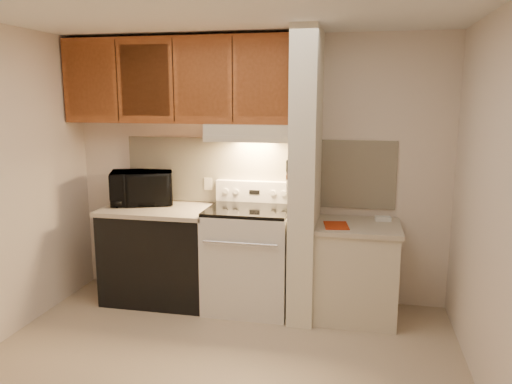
# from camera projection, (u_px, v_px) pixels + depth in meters

# --- Properties ---
(floor) EXTENTS (3.60, 3.60, 0.00)m
(floor) POSITION_uv_depth(u_px,v_px,m) (214.00, 371.00, 3.58)
(floor) COLOR #C0AB8F
(floor) RESTS_ON ground
(ceiling) EXTENTS (3.60, 3.60, 0.00)m
(ceiling) POSITION_uv_depth(u_px,v_px,m) (208.00, 5.00, 3.11)
(ceiling) COLOR white
(ceiling) RESTS_ON wall_back
(wall_back) EXTENTS (3.60, 2.50, 0.02)m
(wall_back) POSITION_uv_depth(u_px,v_px,m) (257.00, 170.00, 4.79)
(wall_back) COLOR silver
(wall_back) RESTS_ON floor
(wall_right) EXTENTS (0.02, 3.00, 2.50)m
(wall_right) POSITION_uv_depth(u_px,v_px,m) (500.00, 214.00, 2.98)
(wall_right) COLOR silver
(wall_right) RESTS_ON floor
(backsplash) EXTENTS (2.60, 0.02, 0.63)m
(backsplash) POSITION_uv_depth(u_px,v_px,m) (256.00, 172.00, 4.78)
(backsplash) COLOR white
(backsplash) RESTS_ON wall_back
(range_body) EXTENTS (0.76, 0.65, 0.92)m
(range_body) POSITION_uv_depth(u_px,v_px,m) (249.00, 260.00, 4.60)
(range_body) COLOR silver
(range_body) RESTS_ON floor
(oven_window) EXTENTS (0.50, 0.01, 0.30)m
(oven_window) POSITION_uv_depth(u_px,v_px,m) (241.00, 267.00, 4.29)
(oven_window) COLOR black
(oven_window) RESTS_ON range_body
(oven_handle) EXTENTS (0.65, 0.02, 0.02)m
(oven_handle) POSITION_uv_depth(u_px,v_px,m) (240.00, 243.00, 4.21)
(oven_handle) COLOR silver
(oven_handle) RESTS_ON range_body
(cooktop) EXTENTS (0.74, 0.64, 0.03)m
(cooktop) POSITION_uv_depth(u_px,v_px,m) (249.00, 210.00, 4.51)
(cooktop) COLOR black
(cooktop) RESTS_ON range_body
(range_backguard) EXTENTS (0.76, 0.08, 0.20)m
(range_backguard) POSITION_uv_depth(u_px,v_px,m) (255.00, 191.00, 4.77)
(range_backguard) COLOR silver
(range_backguard) RESTS_ON range_body
(range_display) EXTENTS (0.10, 0.01, 0.04)m
(range_display) POSITION_uv_depth(u_px,v_px,m) (254.00, 192.00, 4.73)
(range_display) COLOR black
(range_display) RESTS_ON range_backguard
(range_knob_left_outer) EXTENTS (0.05, 0.02, 0.05)m
(range_knob_left_outer) POSITION_uv_depth(u_px,v_px,m) (226.00, 191.00, 4.78)
(range_knob_left_outer) COLOR silver
(range_knob_left_outer) RESTS_ON range_backguard
(range_knob_left_inner) EXTENTS (0.05, 0.02, 0.05)m
(range_knob_left_inner) POSITION_uv_depth(u_px,v_px,m) (236.00, 192.00, 4.76)
(range_knob_left_inner) COLOR silver
(range_knob_left_inner) RESTS_ON range_backguard
(range_knob_right_inner) EXTENTS (0.05, 0.02, 0.05)m
(range_knob_right_inner) POSITION_uv_depth(u_px,v_px,m) (273.00, 193.00, 4.69)
(range_knob_right_inner) COLOR silver
(range_knob_right_inner) RESTS_ON range_backguard
(range_knob_right_outer) EXTENTS (0.05, 0.02, 0.05)m
(range_knob_right_outer) POSITION_uv_depth(u_px,v_px,m) (284.00, 193.00, 4.67)
(range_knob_right_outer) COLOR silver
(range_knob_right_outer) RESTS_ON range_backguard
(dishwasher_front) EXTENTS (1.00, 0.63, 0.87)m
(dishwasher_front) POSITION_uv_depth(u_px,v_px,m) (160.00, 256.00, 4.79)
(dishwasher_front) COLOR black
(dishwasher_front) RESTS_ON floor
(left_countertop) EXTENTS (1.04, 0.67, 0.04)m
(left_countertop) POSITION_uv_depth(u_px,v_px,m) (158.00, 210.00, 4.71)
(left_countertop) COLOR #BCAF9A
(left_countertop) RESTS_ON dishwasher_front
(spoon_rest) EXTENTS (0.24, 0.15, 0.02)m
(spoon_rest) POSITION_uv_depth(u_px,v_px,m) (153.00, 202.00, 4.92)
(spoon_rest) COLOR black
(spoon_rest) RESTS_ON left_countertop
(teal_jar) EXTENTS (0.10, 0.10, 0.11)m
(teal_jar) POSITION_uv_depth(u_px,v_px,m) (129.00, 198.00, 4.87)
(teal_jar) COLOR #2A5D51
(teal_jar) RESTS_ON left_countertop
(outlet) EXTENTS (0.08, 0.01, 0.12)m
(outlet) POSITION_uv_depth(u_px,v_px,m) (208.00, 184.00, 4.89)
(outlet) COLOR beige
(outlet) RESTS_ON backsplash
(microwave) EXTENTS (0.69, 0.58, 0.32)m
(microwave) POSITION_uv_depth(u_px,v_px,m) (142.00, 187.00, 4.85)
(microwave) COLOR black
(microwave) RESTS_ON left_countertop
(partition_pillar) EXTENTS (0.22, 0.70, 2.50)m
(partition_pillar) POSITION_uv_depth(u_px,v_px,m) (306.00, 177.00, 4.35)
(partition_pillar) COLOR #ECE5CC
(partition_pillar) RESTS_ON floor
(pillar_trim) EXTENTS (0.01, 0.70, 0.04)m
(pillar_trim) POSITION_uv_depth(u_px,v_px,m) (293.00, 171.00, 4.36)
(pillar_trim) COLOR #964C23
(pillar_trim) RESTS_ON partition_pillar
(knife_strip) EXTENTS (0.02, 0.42, 0.04)m
(knife_strip) POSITION_uv_depth(u_px,v_px,m) (291.00, 170.00, 4.31)
(knife_strip) COLOR black
(knife_strip) RESTS_ON partition_pillar
(knife_blade_a) EXTENTS (0.01, 0.03, 0.16)m
(knife_blade_a) POSITION_uv_depth(u_px,v_px,m) (287.00, 184.00, 4.18)
(knife_blade_a) COLOR silver
(knife_blade_a) RESTS_ON knife_strip
(knife_handle_a) EXTENTS (0.02, 0.02, 0.10)m
(knife_handle_a) POSITION_uv_depth(u_px,v_px,m) (287.00, 166.00, 4.16)
(knife_handle_a) COLOR black
(knife_handle_a) RESTS_ON knife_strip
(knife_blade_b) EXTENTS (0.01, 0.04, 0.18)m
(knife_blade_b) POSITION_uv_depth(u_px,v_px,m) (288.00, 184.00, 4.25)
(knife_blade_b) COLOR silver
(knife_blade_b) RESTS_ON knife_strip
(knife_handle_b) EXTENTS (0.02, 0.02, 0.10)m
(knife_handle_b) POSITION_uv_depth(u_px,v_px,m) (289.00, 165.00, 4.23)
(knife_handle_b) COLOR black
(knife_handle_b) RESTS_ON knife_strip
(knife_blade_c) EXTENTS (0.01, 0.04, 0.20)m
(knife_blade_c) POSITION_uv_depth(u_px,v_px,m) (290.00, 183.00, 4.34)
(knife_blade_c) COLOR silver
(knife_blade_c) RESTS_ON knife_strip
(knife_handle_c) EXTENTS (0.02, 0.02, 0.10)m
(knife_handle_c) POSITION_uv_depth(u_px,v_px,m) (290.00, 164.00, 4.30)
(knife_handle_c) COLOR black
(knife_handle_c) RESTS_ON knife_strip
(knife_blade_d) EXTENTS (0.01, 0.04, 0.16)m
(knife_blade_d) POSITION_uv_depth(u_px,v_px,m) (291.00, 180.00, 4.40)
(knife_blade_d) COLOR silver
(knife_blade_d) RESTS_ON knife_strip
(knife_handle_d) EXTENTS (0.02, 0.02, 0.10)m
(knife_handle_d) POSITION_uv_depth(u_px,v_px,m) (291.00, 163.00, 4.38)
(knife_handle_d) COLOR black
(knife_handle_d) RESTS_ON knife_strip
(knife_blade_e) EXTENTS (0.01, 0.04, 0.18)m
(knife_blade_e) POSITION_uv_depth(u_px,v_px,m) (292.00, 179.00, 4.48)
(knife_blade_e) COLOR silver
(knife_blade_e) RESTS_ON knife_strip
(knife_handle_e) EXTENTS (0.02, 0.02, 0.10)m
(knife_handle_e) POSITION_uv_depth(u_px,v_px,m) (292.00, 162.00, 4.45)
(knife_handle_e) COLOR black
(knife_handle_e) RESTS_ON knife_strip
(oven_mitt) EXTENTS (0.03, 0.09, 0.22)m
(oven_mitt) POSITION_uv_depth(u_px,v_px,m) (293.00, 185.00, 4.56)
(oven_mitt) COLOR slate
(oven_mitt) RESTS_ON partition_pillar
(right_cab_base) EXTENTS (0.70, 0.60, 0.81)m
(right_cab_base) POSITION_uv_depth(u_px,v_px,m) (356.00, 273.00, 4.41)
(right_cab_base) COLOR beige
(right_cab_base) RESTS_ON floor
(right_countertop) EXTENTS (0.74, 0.64, 0.04)m
(right_countertop) POSITION_uv_depth(u_px,v_px,m) (358.00, 227.00, 4.33)
(right_countertop) COLOR #BCAF9A
(right_countertop) RESTS_ON right_cab_base
(red_folder) EXTENTS (0.24, 0.30, 0.01)m
(red_folder) POSITION_uv_depth(u_px,v_px,m) (336.00, 225.00, 4.27)
(red_folder) COLOR #A12B0C
(red_folder) RESTS_ON right_countertop
(white_box) EXTENTS (0.15, 0.11, 0.04)m
(white_box) POSITION_uv_depth(u_px,v_px,m) (383.00, 219.00, 4.46)
(white_box) COLOR white
(white_box) RESTS_ON right_countertop
(range_hood) EXTENTS (0.78, 0.44, 0.15)m
(range_hood) POSITION_uv_depth(u_px,v_px,m) (252.00, 132.00, 4.50)
(range_hood) COLOR beige
(range_hood) RESTS_ON upper_cabinets
(hood_lip) EXTENTS (0.78, 0.04, 0.06)m
(hood_lip) POSITION_uv_depth(u_px,v_px,m) (247.00, 139.00, 4.31)
(hood_lip) COLOR beige
(hood_lip) RESTS_ON range_hood
(upper_cabinets) EXTENTS (2.18, 0.33, 0.77)m
(upper_cabinets) POSITION_uv_depth(u_px,v_px,m) (180.00, 81.00, 4.60)
(upper_cabinets) COLOR #964C23
(upper_cabinets) RESTS_ON wall_back
(cab_door_a) EXTENTS (0.46, 0.01, 0.63)m
(cab_door_a) POSITION_uv_depth(u_px,v_px,m) (90.00, 81.00, 4.61)
(cab_door_a) COLOR #964C23
(cab_door_a) RESTS_ON upper_cabinets
(cab_gap_a) EXTENTS (0.01, 0.01, 0.73)m
(cab_gap_a) POSITION_uv_depth(u_px,v_px,m) (117.00, 81.00, 4.55)
(cab_gap_a) COLOR black
(cab_gap_a) RESTS_ON upper_cabinets
(cab_door_b) EXTENTS (0.46, 0.01, 0.63)m
(cab_door_b) POSITION_uv_depth(u_px,v_px,m) (145.00, 80.00, 4.50)
(cab_door_b) COLOR #964C23
(cab_door_b) RESTS_ON upper_cabinets
(cab_gap_b) EXTENTS (0.01, 0.01, 0.73)m
(cab_gap_b) POSITION_uv_depth(u_px,v_px,m) (173.00, 80.00, 4.44)
(cab_gap_b) COLOR black
(cab_gap_b) RESTS_ON upper_cabinets
(cab_door_c) EXTENTS (0.46, 0.01, 0.63)m
(cab_door_c) POSITION_uv_depth(u_px,v_px,m) (203.00, 80.00, 4.39)
(cab_door_c) COLOR #964C23
(cab_door_c) RESTS_ON upper_cabinets
(cab_gap_c) EXTENTS (0.01, 0.01, 0.73)m
(cab_gap_c) POSITION_uv_depth(u_px,v_px,m) (232.00, 80.00, 4.34)
(cab_gap_c) COLOR black
(cab_gap_c) RESTS_ON upper_cabinets
(cab_door_d) EXTENTS (0.46, 0.01, 0.63)m
(cab_door_d) POSITION_uv_depth(u_px,v_px,m) (263.00, 80.00, 4.28)
(cab_door_d) COLOR #964C23
(cab_door_d) RESTS_ON upper_cabinets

